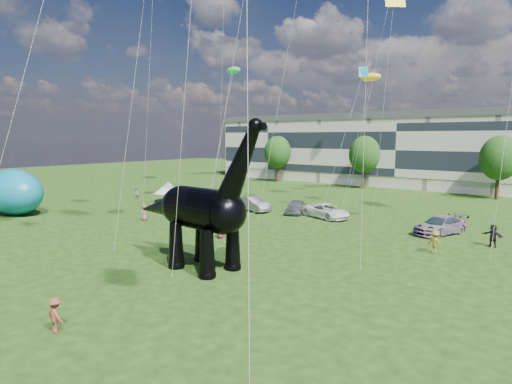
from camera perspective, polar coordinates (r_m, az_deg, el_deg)
The scene contains 13 objects.
ground at distance 25.25m, azimuth -12.88°, elevation -13.07°, with size 220.00×220.00×0.00m, color #16330C.
terrace_row at distance 81.14m, azimuth 19.50°, elevation 5.02°, with size 78.00×11.00×12.00m, color beige.
tree_far_left at distance 83.32m, azimuth 2.88°, elevation 5.68°, with size 5.20×5.20×9.44m.
tree_mid_left at distance 74.25m, azimuth 14.28°, elevation 5.26°, with size 5.20×5.20×9.44m.
tree_mid_right at distance 68.46m, azimuth 29.73°, elevation 4.36°, with size 5.20×5.20×9.44m.
dinosaur_sculpture at distance 28.73m, azimuth -7.71°, elevation -2.50°, with size 12.47×3.57×10.19m.
car_silver at distance 49.23m, azimuth 5.34°, elevation -1.97°, with size 1.83×4.56×1.55m, color #A5A6AA.
car_grey at distance 50.71m, azimuth -0.37°, elevation -1.60°, with size 1.76×5.06×1.67m, color gray.
car_white at distance 46.82m, azimuth 9.36°, elevation -2.51°, with size 2.59×5.62×1.56m, color white.
car_dark at distance 42.02m, azimuth 23.34°, elevation -4.11°, with size 2.28×5.61×1.63m, color #595960.
gazebo_left at distance 59.07m, azimuth -11.62°, elevation 0.55°, with size 4.05×4.05×2.67m.
inflatable_teal at distance 55.22m, azimuth -29.53°, elevation 0.01°, with size 8.27×5.17×5.17m, color #0C7299.
visitors at distance 37.40m, azimuth 4.74°, elevation -4.81°, with size 54.33×42.47×1.85m.
Camera 1 is at (18.67, -14.58, 8.74)m, focal length 30.00 mm.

